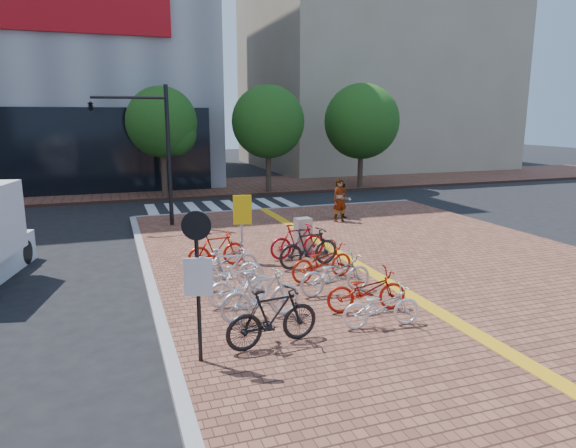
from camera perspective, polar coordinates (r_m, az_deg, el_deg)
name	(u,v)px	position (r m, az deg, el deg)	size (l,w,h in m)	color
ground	(321,298)	(13.09, 3.72, -8.23)	(120.00, 120.00, 0.00)	black
tactile_strip	(539,371)	(10.26, 26.12, -14.43)	(0.40, 34.00, 0.01)	gold
kerb_west	(194,446)	(7.75, -10.42, -23.12)	(0.25, 34.00, 0.15)	gray
kerb_north	(282,209)	(24.98, -0.64, 1.68)	(14.00, 0.25, 0.15)	gray
far_sidewalk	(192,188)	(32.97, -10.64, 3.95)	(70.00, 8.00, 0.15)	brown
building_beige	(368,66)	(49.17, 8.93, 16.98)	(20.00, 18.00, 18.00)	gray
crosswalk	(223,207)	(26.25, -7.22, 1.92)	(7.50, 4.00, 0.01)	silver
street_trees	(285,123)	(30.41, -0.28, 11.12)	(16.20, 4.60, 6.35)	#38281E
bike_0	(273,317)	(9.99, -1.73, -10.29)	(0.54, 1.92, 1.16)	black
bike_1	(261,295)	(11.19, -3.02, -7.90)	(0.53, 1.87, 1.13)	silver
bike_2	(241,284)	(12.14, -5.29, -6.69)	(0.46, 1.63, 0.98)	white
bike_3	(229,269)	(13.16, -6.62, -4.99)	(0.51, 1.82, 1.09)	silver
bike_4	(224,260)	(14.24, -7.11, -3.95)	(0.64, 1.85, 0.97)	#A2A3A7
bike_5	(217,250)	(15.15, -7.94, -2.83)	(0.50, 1.77, 1.06)	red
bike_6	(381,306)	(11.04, 10.35, -8.98)	(0.60, 1.72, 0.90)	white
bike_7	(367,290)	(11.83, 8.72, -7.29)	(0.65, 1.86, 0.98)	#A8180C
bike_8	(336,274)	(12.84, 5.31, -5.57)	(0.67, 1.93, 1.01)	#B4B3B8
bike_9	(322,261)	(13.93, 3.80, -4.17)	(0.67, 1.92, 1.01)	#A41E0B
bike_10	(309,247)	(15.03, 2.33, -2.62)	(0.55, 1.96, 1.18)	black
bike_11	(297,241)	(15.97, 1.06, -1.90)	(0.51, 1.82, 1.09)	#B40C1A
pedestrian_a	(340,200)	(21.60, 5.79, 2.63)	(0.66, 0.43, 1.80)	gray
pedestrian_b	(343,201)	(22.34, 6.09, 2.58)	(0.74, 0.58, 1.53)	#484C5C
utility_box	(303,235)	(16.73, 1.67, -1.22)	(0.51, 0.37, 1.12)	#A8A8AD
yellow_sign	(242,216)	(15.44, -5.15, 0.91)	(0.55, 0.20, 2.05)	#B7B7BC
notice_sign	(198,269)	(9.09, -10.01, -4.90)	(0.50, 0.19, 2.78)	black
traffic_light_pole	(134,130)	(21.01, -16.77, 9.99)	(2.99, 1.15, 5.56)	black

